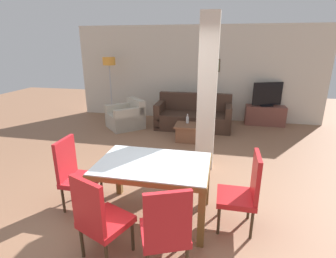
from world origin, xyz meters
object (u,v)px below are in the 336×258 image
at_px(dining_chair_near_right, 166,229).
at_px(sofa, 193,117).
at_px(bottle, 187,120).
at_px(tv_screen, 267,95).
at_px(tv_stand, 265,115).
at_px(dining_chair_head_right, 244,190).
at_px(dining_chair_near_left, 99,217).
at_px(dining_chair_head_left, 75,172).
at_px(floor_lamp, 109,67).
at_px(coffee_table, 189,132).
at_px(dining_table, 153,175).
at_px(armchair, 126,118).

relative_size(dining_chair_near_right, sofa, 0.50).
xyz_separation_m(bottle, tv_screen, (1.99, 1.59, 0.38)).
bearing_deg(dining_chair_near_right, bottle, 72.70).
bearing_deg(tv_stand, dining_chair_head_right, -100.80).
distance_m(dining_chair_near_left, dining_chair_head_left, 1.13).
height_order(dining_chair_near_left, floor_lamp, floor_lamp).
height_order(coffee_table, tv_stand, tv_stand).
distance_m(dining_table, floor_lamp, 5.12).
distance_m(dining_chair_near_left, floor_lamp, 5.72).
distance_m(dining_chair_head_left, dining_chair_head_right, 2.24).
relative_size(dining_chair_head_right, coffee_table, 1.58).
distance_m(dining_chair_near_left, armchair, 4.63).
bearing_deg(floor_lamp, tv_stand, 3.09).
relative_size(coffee_table, tv_stand, 0.59).
xyz_separation_m(dining_chair_head_left, dining_chair_head_right, (2.24, 0.00, 0.00)).
relative_size(dining_chair_head_left, dining_chair_head_right, 1.00).
distance_m(dining_chair_near_right, armchair, 4.92).
height_order(dining_chair_near_left, bottle, dining_chair_near_left).
bearing_deg(dining_chair_near_left, coffee_table, 106.46).
distance_m(sofa, tv_screen, 2.14).
xyz_separation_m(sofa, tv_screen, (1.94, 0.70, 0.56)).
height_order(dining_chair_head_right, coffee_table, dining_chair_head_right).
relative_size(dining_chair_near_left, sofa, 0.50).
bearing_deg(dining_chair_near_left, tv_stand, 89.57).
relative_size(dining_chair_head_right, bottle, 4.50).
xyz_separation_m(armchair, floor_lamp, (-0.75, 0.80, 1.27)).
bearing_deg(floor_lamp, dining_chair_head_left, -72.77).
distance_m(dining_chair_head_right, floor_lamp, 5.77).
bearing_deg(dining_table, dining_chair_head_right, 0.00).
bearing_deg(tv_stand, armchair, -164.37).
height_order(dining_table, dining_chair_near_right, dining_chair_near_right).
bearing_deg(tv_screen, dining_chair_head_left, 33.97).
bearing_deg(armchair, dining_chair_head_left, 146.24).
bearing_deg(dining_table, tv_screen, 66.51).
distance_m(bottle, tv_stand, 2.55).
relative_size(dining_chair_head_left, floor_lamp, 0.55).
distance_m(dining_chair_head_left, armchair, 3.64).
bearing_deg(sofa, tv_stand, -160.12).
distance_m(dining_chair_head_right, bottle, 3.24).
bearing_deg(armchair, dining_table, 162.25).
relative_size(dining_table, tv_screen, 1.76).
height_order(sofa, armchair, sofa).
bearing_deg(sofa, dining_chair_head_right, 105.05).
height_order(coffee_table, floor_lamp, floor_lamp).
height_order(dining_chair_near_left, tv_stand, dining_chair_near_left).
distance_m(dining_chair_near_right, tv_screen, 5.75).
distance_m(dining_chair_head_right, sofa, 4.07).
relative_size(dining_table, dining_chair_near_left, 1.42).
xyz_separation_m(dining_table, dining_chair_near_right, (0.35, -0.87, -0.08)).
distance_m(dining_chair_head_left, floor_lamp, 4.70).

